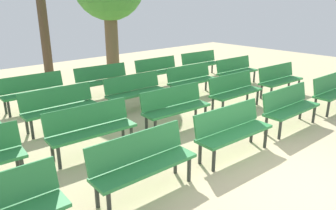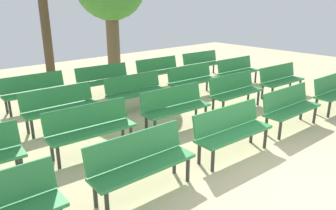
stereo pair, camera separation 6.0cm
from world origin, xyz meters
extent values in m
plane|color=#CCB789|center=(0.00, 0.00, 0.00)|extent=(24.65, 24.65, 0.00)
cylinder|color=#2D332D|center=(-3.12, 1.85, 0.20)|extent=(0.06, 0.06, 0.40)
cube|color=#2D8442|center=(-1.86, 1.59, 0.43)|extent=(1.61, 0.50, 0.05)
cube|color=#2D8442|center=(-1.85, 1.79, 0.68)|extent=(1.60, 0.18, 0.40)
cylinder|color=#2D332D|center=(-2.57, 1.46, 0.20)|extent=(0.06, 0.06, 0.40)
cylinder|color=#2D332D|center=(-1.17, 1.40, 0.20)|extent=(0.06, 0.06, 0.40)
cylinder|color=#2D332D|center=(-2.56, 1.78, 0.20)|extent=(0.06, 0.06, 0.40)
cylinder|color=#2D332D|center=(-1.16, 1.72, 0.20)|extent=(0.06, 0.06, 0.40)
cube|color=#2D8442|center=(0.06, 1.46, 0.43)|extent=(1.62, 0.54, 0.05)
cube|color=#2D8442|center=(0.07, 1.66, 0.68)|extent=(1.60, 0.22, 0.40)
cylinder|color=#2D332D|center=(-0.65, 1.35, 0.20)|extent=(0.06, 0.06, 0.40)
cylinder|color=#2D332D|center=(0.75, 1.26, 0.20)|extent=(0.06, 0.06, 0.40)
cylinder|color=#2D332D|center=(-0.63, 1.67, 0.20)|extent=(0.06, 0.06, 0.40)
cylinder|color=#2D332D|center=(0.77, 1.58, 0.20)|extent=(0.06, 0.06, 0.40)
cube|color=#2D8442|center=(2.02, 1.41, 0.43)|extent=(1.62, 0.50, 0.05)
cube|color=#2D8442|center=(2.03, 1.61, 0.68)|extent=(1.60, 0.19, 0.40)
cylinder|color=#2D332D|center=(1.31, 1.28, 0.20)|extent=(0.06, 0.06, 0.40)
cylinder|color=#2D332D|center=(2.71, 1.22, 0.20)|extent=(0.06, 0.06, 0.40)
cylinder|color=#2D332D|center=(1.33, 1.60, 0.20)|extent=(0.06, 0.06, 0.40)
cylinder|color=#2D332D|center=(2.73, 1.54, 0.20)|extent=(0.06, 0.06, 0.40)
cube|color=#2D8442|center=(4.06, 1.50, 0.68)|extent=(1.60, 0.19, 0.40)
cylinder|color=#2D332D|center=(3.34, 1.17, 0.20)|extent=(0.06, 0.06, 0.40)
cylinder|color=#2D332D|center=(3.36, 1.49, 0.20)|extent=(0.06, 0.06, 0.40)
cylinder|color=#2D332D|center=(-3.07, 3.11, 0.20)|extent=(0.06, 0.06, 0.40)
cylinder|color=#2D332D|center=(-3.04, 3.43, 0.20)|extent=(0.06, 0.06, 0.40)
cube|color=#2D8442|center=(-1.78, 3.22, 0.43)|extent=(1.63, 0.55, 0.05)
cube|color=#2D8442|center=(-1.76, 3.42, 0.68)|extent=(1.60, 0.24, 0.40)
cylinder|color=#2D332D|center=(-2.49, 3.11, 0.20)|extent=(0.06, 0.06, 0.40)
cylinder|color=#2D332D|center=(-1.09, 3.01, 0.20)|extent=(0.06, 0.06, 0.40)
cylinder|color=#2D332D|center=(-2.46, 3.43, 0.20)|extent=(0.06, 0.06, 0.40)
cylinder|color=#2D332D|center=(-1.07, 3.33, 0.20)|extent=(0.06, 0.06, 0.40)
cube|color=#2D8442|center=(0.20, 3.10, 0.43)|extent=(1.63, 0.56, 0.05)
cube|color=#2D8442|center=(0.21, 3.30, 0.68)|extent=(1.60, 0.24, 0.40)
cylinder|color=#2D332D|center=(-0.51, 2.99, 0.20)|extent=(0.06, 0.06, 0.40)
cylinder|color=#2D332D|center=(0.88, 2.89, 0.20)|extent=(0.06, 0.06, 0.40)
cylinder|color=#2D332D|center=(-0.49, 3.31, 0.20)|extent=(0.06, 0.06, 0.40)
cylinder|color=#2D332D|center=(0.91, 3.21, 0.20)|extent=(0.06, 0.06, 0.40)
cube|color=#2D8442|center=(2.20, 3.01, 0.43)|extent=(1.62, 0.50, 0.05)
cube|color=#2D8442|center=(2.21, 3.21, 0.68)|extent=(1.60, 0.18, 0.40)
cylinder|color=#2D332D|center=(1.49, 2.88, 0.20)|extent=(0.06, 0.06, 0.40)
cylinder|color=#2D332D|center=(2.89, 2.82, 0.20)|extent=(0.06, 0.06, 0.40)
cylinder|color=#2D332D|center=(1.51, 3.20, 0.20)|extent=(0.06, 0.06, 0.40)
cylinder|color=#2D332D|center=(2.91, 3.14, 0.20)|extent=(0.06, 0.06, 0.40)
cube|color=#2D8442|center=(4.17, 2.87, 0.43)|extent=(1.63, 0.54, 0.05)
cube|color=#2D8442|center=(4.18, 3.07, 0.68)|extent=(1.60, 0.23, 0.40)
cylinder|color=#2D332D|center=(3.46, 2.75, 0.20)|extent=(0.06, 0.06, 0.40)
cylinder|color=#2D332D|center=(4.86, 2.66, 0.20)|extent=(0.06, 0.06, 0.40)
cylinder|color=#2D332D|center=(3.48, 3.07, 0.20)|extent=(0.06, 0.06, 0.40)
cylinder|color=#2D332D|center=(4.88, 2.98, 0.20)|extent=(0.06, 0.06, 0.40)
cube|color=#2D8442|center=(-1.67, 4.76, 0.43)|extent=(1.61, 0.49, 0.05)
cube|color=#2D8442|center=(-1.66, 4.96, 0.68)|extent=(1.60, 0.17, 0.40)
cylinder|color=#2D332D|center=(-2.37, 4.63, 0.20)|extent=(0.06, 0.06, 0.40)
cylinder|color=#2D332D|center=(-0.97, 4.58, 0.20)|extent=(0.06, 0.06, 0.40)
cylinder|color=#2D332D|center=(-2.36, 4.95, 0.20)|extent=(0.06, 0.06, 0.40)
cylinder|color=#2D332D|center=(-0.96, 4.90, 0.20)|extent=(0.06, 0.06, 0.40)
cube|color=#2D8442|center=(0.30, 4.68, 0.43)|extent=(1.62, 0.52, 0.05)
cube|color=#2D8442|center=(0.31, 4.88, 0.68)|extent=(1.60, 0.21, 0.40)
cylinder|color=#2D332D|center=(-0.41, 4.56, 0.20)|extent=(0.06, 0.06, 0.40)
cylinder|color=#2D332D|center=(0.99, 4.48, 0.20)|extent=(0.06, 0.06, 0.40)
cylinder|color=#2D332D|center=(-0.39, 4.88, 0.20)|extent=(0.06, 0.06, 0.40)
cylinder|color=#2D332D|center=(1.00, 4.80, 0.20)|extent=(0.06, 0.06, 0.40)
cube|color=#2D8442|center=(2.25, 4.57, 0.43)|extent=(1.62, 0.53, 0.05)
cube|color=#2D8442|center=(2.26, 4.77, 0.68)|extent=(1.60, 0.21, 0.40)
cylinder|color=#2D332D|center=(1.54, 4.46, 0.20)|extent=(0.06, 0.06, 0.40)
cylinder|color=#2D332D|center=(2.94, 4.37, 0.20)|extent=(0.06, 0.06, 0.40)
cylinder|color=#2D332D|center=(1.56, 4.77, 0.20)|extent=(0.06, 0.06, 0.40)
cylinder|color=#2D332D|center=(2.96, 4.69, 0.20)|extent=(0.06, 0.06, 0.40)
cube|color=#2D8442|center=(4.23, 4.45, 0.43)|extent=(1.62, 0.51, 0.05)
cube|color=#2D8442|center=(4.24, 4.65, 0.68)|extent=(1.60, 0.19, 0.40)
cylinder|color=#2D332D|center=(3.53, 4.32, 0.20)|extent=(0.06, 0.06, 0.40)
cylinder|color=#2D332D|center=(4.93, 4.26, 0.20)|extent=(0.06, 0.06, 0.40)
cylinder|color=#2D332D|center=(3.54, 4.64, 0.20)|extent=(0.06, 0.06, 0.40)
cylinder|color=#2D332D|center=(4.94, 4.58, 0.20)|extent=(0.06, 0.06, 0.40)
cube|color=#2D8442|center=(-1.61, 6.41, 0.43)|extent=(1.61, 0.48, 0.05)
cube|color=#2D8442|center=(-1.61, 6.61, 0.68)|extent=(1.60, 0.17, 0.40)
cylinder|color=#2D332D|center=(-2.32, 6.27, 0.20)|extent=(0.06, 0.06, 0.40)
cylinder|color=#2D332D|center=(-0.92, 6.23, 0.20)|extent=(0.06, 0.06, 0.40)
cylinder|color=#2D332D|center=(-2.31, 6.59, 0.20)|extent=(0.06, 0.06, 0.40)
cylinder|color=#2D332D|center=(-0.91, 6.55, 0.20)|extent=(0.06, 0.06, 0.40)
cube|color=#2D8442|center=(0.32, 6.27, 0.43)|extent=(1.63, 0.56, 0.05)
cube|color=#2D8442|center=(0.34, 6.47, 0.68)|extent=(1.60, 0.24, 0.40)
cylinder|color=#2D332D|center=(-0.39, 6.16, 0.20)|extent=(0.06, 0.06, 0.40)
cylinder|color=#2D332D|center=(1.01, 6.06, 0.20)|extent=(0.06, 0.06, 0.40)
cylinder|color=#2D332D|center=(-0.36, 6.48, 0.20)|extent=(0.06, 0.06, 0.40)
cylinder|color=#2D332D|center=(1.03, 6.37, 0.20)|extent=(0.06, 0.06, 0.40)
cube|color=#2D8442|center=(2.33, 6.16, 0.43)|extent=(1.62, 0.51, 0.05)
cube|color=#2D8442|center=(2.34, 6.36, 0.68)|extent=(1.60, 0.19, 0.40)
cylinder|color=#2D332D|center=(1.62, 6.03, 0.20)|extent=(0.06, 0.06, 0.40)
cylinder|color=#2D332D|center=(3.02, 5.97, 0.20)|extent=(0.06, 0.06, 0.40)
cylinder|color=#2D332D|center=(1.64, 6.35, 0.20)|extent=(0.06, 0.06, 0.40)
cylinder|color=#2D332D|center=(3.04, 6.29, 0.20)|extent=(0.06, 0.06, 0.40)
cube|color=#2D8442|center=(4.32, 6.09, 0.43)|extent=(1.63, 0.55, 0.05)
cube|color=#2D8442|center=(4.33, 6.29, 0.68)|extent=(1.60, 0.23, 0.40)
cylinder|color=#2D332D|center=(3.61, 5.98, 0.20)|extent=(0.06, 0.06, 0.40)
cylinder|color=#2D332D|center=(5.01, 5.88, 0.20)|extent=(0.06, 0.06, 0.40)
cylinder|color=#2D332D|center=(3.63, 6.30, 0.20)|extent=(0.06, 0.06, 0.40)
cylinder|color=#2D332D|center=(5.03, 6.20, 0.20)|extent=(0.06, 0.06, 0.40)
cylinder|color=brown|center=(1.60, 7.79, 1.24)|extent=(0.44, 0.44, 2.48)
cylinder|color=#4C3A28|center=(0.25, 10.11, 1.45)|extent=(0.33, 0.33, 2.90)
camera|label=1|loc=(-4.31, -1.59, 2.67)|focal=34.05mm
camera|label=2|loc=(-4.27, -1.63, 2.67)|focal=34.05mm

